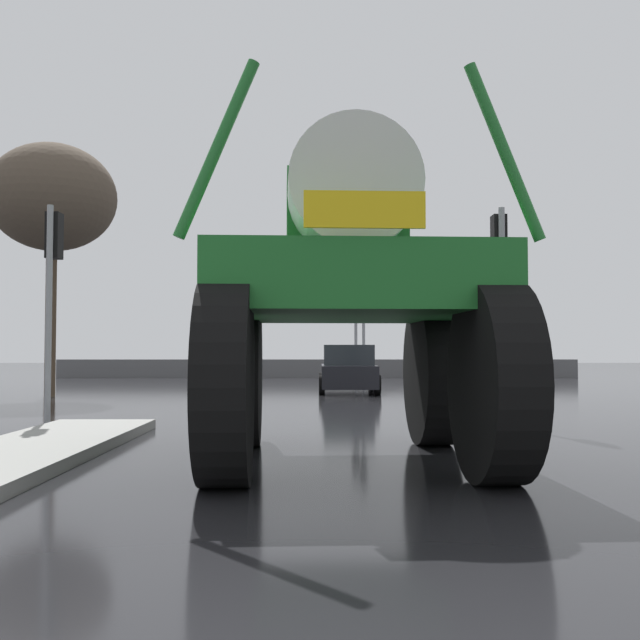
{
  "coord_description": "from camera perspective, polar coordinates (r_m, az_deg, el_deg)",
  "views": [
    {
      "loc": [
        -0.12,
        -2.25,
        1.34
      ],
      "look_at": [
        -0.05,
        8.14,
        1.77
      ],
      "focal_mm": 41.78,
      "sensor_mm": 36.0,
      "label": 1
    }
  ],
  "objects": [
    {
      "name": "sedan_ahead",
      "position": [
        24.03,
        2.16,
        -3.85
      ],
      "size": [
        1.9,
        4.11,
        1.52
      ],
      "rotation": [
        0.0,
        0.0,
        1.57
      ],
      "color": "black",
      "rests_on": "ground"
    },
    {
      "name": "roadside_barrier",
      "position": [
        36.71,
        -0.19,
        -3.74
      ],
      "size": [
        25.65,
        0.24,
        0.9
      ],
      "primitive_type": "cube",
      "color": "#59595B",
      "rests_on": "ground"
    },
    {
      "name": "bare_tree_left",
      "position": [
        23.45,
        -19.81,
        8.75
      ],
      "size": [
        3.69,
        3.69,
        7.41
      ],
      "color": "#473828",
      "rests_on": "ground"
    },
    {
      "name": "traffic_signal_near_right",
      "position": [
        13.9,
        13.62,
        3.96
      ],
      "size": [
        0.24,
        0.54,
        3.91
      ],
      "color": "gray",
      "rests_on": "ground"
    },
    {
      "name": "traffic_signal_near_left",
      "position": [
        14.3,
        -19.8,
        3.96
      ],
      "size": [
        0.24,
        0.54,
        3.95
      ],
      "color": "gray",
      "rests_on": "ground"
    },
    {
      "name": "traffic_signal_far_left",
      "position": [
        27.91,
        3.34,
        0.52
      ],
      "size": [
        0.24,
        0.55,
        3.75
      ],
      "color": "gray",
      "rests_on": "ground"
    },
    {
      "name": "traffic_signal_far_right",
      "position": [
        27.89,
        2.74,
        -0.07
      ],
      "size": [
        0.24,
        0.55,
        3.36
      ],
      "color": "gray",
      "rests_on": "ground"
    },
    {
      "name": "oversize_sprayer",
      "position": [
        9.02,
        2.13,
        1.3
      ],
      "size": [
        3.71,
        5.31,
        4.24
      ],
      "rotation": [
        0.0,
        0.0,
        1.61
      ],
      "color": "black",
      "rests_on": "ground"
    },
    {
      "name": "ground_plane",
      "position": [
        20.29,
        -0.04,
        -6.14
      ],
      "size": [
        120.0,
        120.0,
        0.0
      ],
      "primitive_type": "plane",
      "color": "black"
    }
  ]
}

